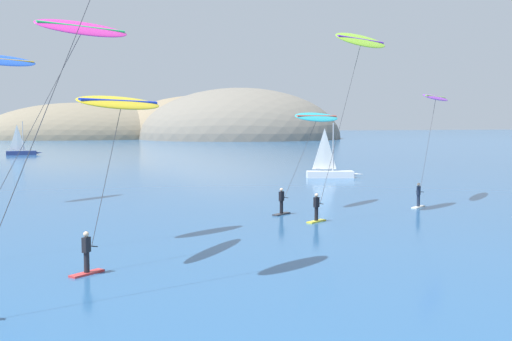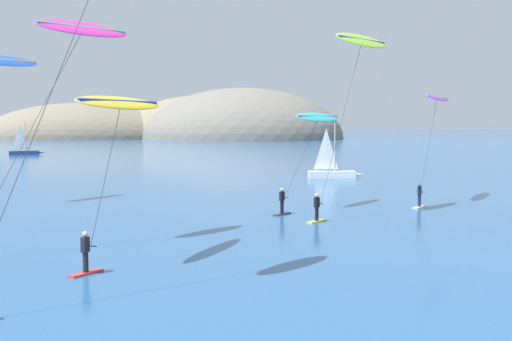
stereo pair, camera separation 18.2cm
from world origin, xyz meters
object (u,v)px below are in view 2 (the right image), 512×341
at_px(kitesurfer_yellow, 118,114).
at_px(kitesurfer_cyan, 315,124).
at_px(sailboat_near, 335,172).
at_px(kitesurfer_lime, 359,53).
at_px(sailboat_far, 26,151).
at_px(kitesurfer_magenta, 74,44).
at_px(kitesurfer_purple, 436,105).

distance_m(kitesurfer_yellow, kitesurfer_cyan, 19.40).
bearing_deg(sailboat_near, kitesurfer_lime, -109.70).
relative_size(sailboat_far, kitesurfer_magenta, 0.54).
bearing_deg(kitesurfer_yellow, kitesurfer_magenta, 111.76).
relative_size(kitesurfer_yellow, kitesurfer_magenta, 0.66).
height_order(kitesurfer_lime, kitesurfer_yellow, kitesurfer_lime).
xyz_separation_m(sailboat_near, kitesurfer_purple, (-0.30, -19.55, 6.49)).
bearing_deg(sailboat_near, kitesurfer_purple, -90.89).
xyz_separation_m(kitesurfer_purple, kitesurfer_magenta, (-25.52, -9.93, 2.51)).
bearing_deg(kitesurfer_lime, sailboat_far, 108.02).
relative_size(kitesurfer_purple, kitesurfer_cyan, 1.19).
bearing_deg(kitesurfer_lime, kitesurfer_purple, 28.58).
distance_m(sailboat_near, kitesurfer_lime, 27.32).
xyz_separation_m(kitesurfer_yellow, kitesurfer_cyan, (14.04, 13.37, -0.57)).
bearing_deg(kitesurfer_cyan, sailboat_far, 107.84).
bearing_deg(sailboat_near, kitesurfer_yellow, -125.55).
height_order(kitesurfer_yellow, kitesurfer_magenta, kitesurfer_magenta).
bearing_deg(kitesurfer_lime, sailboat_near, 70.30).
distance_m(sailboat_far, kitesurfer_cyan, 77.56).
distance_m(sailboat_near, sailboat_far, 63.10).
bearing_deg(kitesurfer_magenta, kitesurfer_purple, 21.25).
relative_size(sailboat_near, kitesurfer_purple, 0.75).
bearing_deg(kitesurfer_magenta, kitesurfer_yellow, -68.24).
relative_size(kitesurfer_lime, kitesurfer_purple, 1.45).
height_order(kitesurfer_lime, kitesurfer_purple, kitesurfer_lime).
xyz_separation_m(sailboat_far, kitesurfer_lime, (25.16, -77.37, 9.59)).
height_order(sailboat_near, sailboat_far, same).
bearing_deg(sailboat_far, kitesurfer_cyan, -72.16).
relative_size(kitesurfer_lime, kitesurfer_yellow, 1.62).
xyz_separation_m(kitesurfer_lime, kitesurfer_yellow, (-15.49, -9.67, -3.92)).
bearing_deg(sailboat_far, kitesurfer_magenta, -84.50).
height_order(kitesurfer_purple, kitesurfer_magenta, kitesurfer_magenta).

